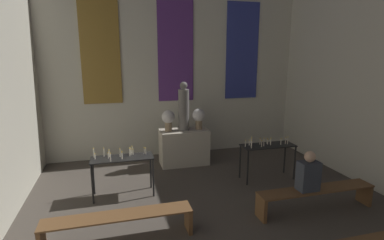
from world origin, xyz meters
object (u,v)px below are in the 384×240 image
(candle_rack_left, at_px, (122,162))
(person_seated, at_px, (308,173))
(pew_back_right, at_px, (316,194))
(flower_vase_left, at_px, (168,118))
(candle_rack_right, at_px, (268,149))
(altar, at_px, (184,147))
(flower_vase_right, at_px, (199,117))
(statue, at_px, (184,108))
(pew_back_left, at_px, (119,221))

(candle_rack_left, relative_size, person_seated, 1.68)
(candle_rack_left, distance_m, pew_back_right, 3.69)
(flower_vase_left, distance_m, candle_rack_right, 2.51)
(altar, distance_m, flower_vase_right, 0.87)
(flower_vase_right, relative_size, candle_rack_left, 0.44)
(statue, bearing_deg, flower_vase_right, 0.00)
(flower_vase_right, xyz_separation_m, pew_back_right, (1.33, -2.97, -0.90))
(candle_rack_left, bearing_deg, flower_vase_right, 35.59)
(altar, distance_m, statue, 1.02)
(flower_vase_right, relative_size, candle_rack_right, 0.44)
(statue, bearing_deg, altar, 0.00)
(flower_vase_right, distance_m, candle_rack_left, 2.51)
(statue, xyz_separation_m, candle_rack_left, (-1.60, -1.43, -0.77))
(statue, distance_m, flower_vase_right, 0.47)
(statue, xyz_separation_m, pew_back_right, (1.73, -2.97, -1.15))
(statue, height_order, pew_back_right, statue)
(flower_vase_left, relative_size, pew_back_left, 0.24)
(flower_vase_left, xyz_separation_m, pew_back_right, (2.12, -2.97, -0.90))
(candle_rack_right, relative_size, pew_back_left, 0.54)
(flower_vase_left, height_order, flower_vase_right, same)
(candle_rack_right, bearing_deg, statue, 138.00)
(candle_rack_right, height_order, pew_back_left, candle_rack_right)
(altar, bearing_deg, statue, 0.00)
(altar, distance_m, pew_back_left, 3.44)
(altar, bearing_deg, flower_vase_left, 180.00)
(pew_back_right, xyz_separation_m, person_seated, (-0.19, -0.00, 0.42))
(pew_back_right, relative_size, person_seated, 3.09)
(pew_back_left, height_order, pew_back_right, same)
(statue, relative_size, pew_back_left, 0.55)
(flower_vase_right, bearing_deg, person_seated, -69.08)
(pew_back_left, relative_size, pew_back_right, 1.00)
(altar, distance_m, person_seated, 3.36)
(candle_rack_right, bearing_deg, altar, 138.00)
(candle_rack_left, bearing_deg, altar, 41.77)
(flower_vase_left, distance_m, flower_vase_right, 0.79)
(candle_rack_right, distance_m, person_seated, 1.54)
(candle_rack_left, xyz_separation_m, candle_rack_right, (3.19, -0.00, 0.00))
(altar, relative_size, flower_vase_right, 2.31)
(flower_vase_left, distance_m, pew_back_right, 3.76)
(flower_vase_right, bearing_deg, pew_back_right, -65.88)
(flower_vase_right, relative_size, pew_back_right, 0.24)
(pew_back_right, bearing_deg, statue, 120.16)
(candle_rack_right, bearing_deg, candle_rack_left, 179.94)
(altar, xyz_separation_m, flower_vase_left, (-0.40, 0.00, 0.77))
(flower_vase_right, bearing_deg, flower_vase_left, 180.00)
(altar, bearing_deg, pew_back_right, -59.84)
(altar, height_order, pew_back_right, altar)
(pew_back_left, xyz_separation_m, pew_back_right, (3.45, 0.00, 0.00))
(person_seated, bearing_deg, candle_rack_right, 87.84)
(pew_back_right, distance_m, person_seated, 0.46)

